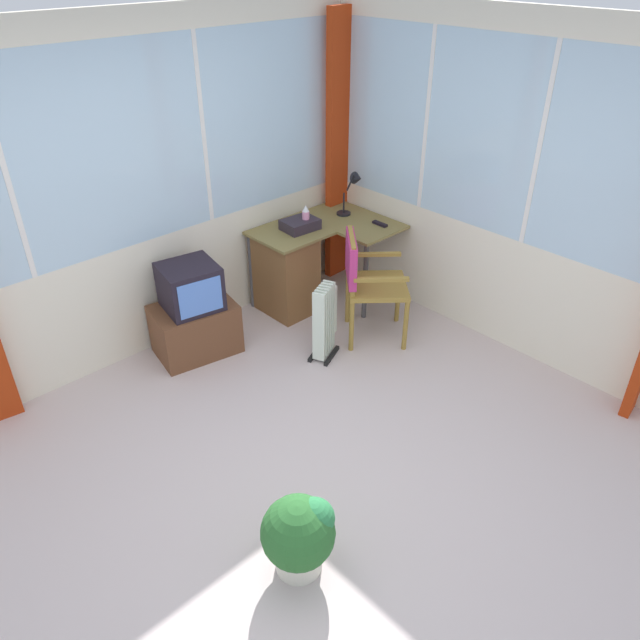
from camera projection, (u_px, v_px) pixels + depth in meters
name	position (u px, v px, depth m)	size (l,w,h in m)	color
ground	(311.00, 480.00, 3.87)	(5.37, 4.96, 0.06)	beige
north_window_panel	(122.00, 203.00, 4.42)	(4.37, 0.07, 2.54)	silver
east_window_panel	(531.00, 199.00, 4.47)	(0.07, 3.96, 2.54)	silver
curtain_corner	(338.00, 153.00, 5.57)	(0.27, 0.07, 2.44)	#AD3110
desk	(290.00, 268.00, 5.41)	(1.16, 0.91, 0.74)	olive
desk_lamp	(354.00, 187.00, 5.45)	(0.22, 0.19, 0.40)	black
tv_remote	(380.00, 224.00, 5.37)	(0.04, 0.15, 0.02)	black
spray_bottle	(306.00, 217.00, 5.25)	(0.06, 0.06, 0.22)	pink
paper_tray	(300.00, 224.00, 5.27)	(0.30, 0.23, 0.09)	#2C232D
wooden_armchair	(363.00, 273.00, 4.92)	(0.68, 0.68, 0.92)	olive
tv_on_stand	(194.00, 315.00, 4.85)	(0.71, 0.55, 0.79)	brown
space_heater	(325.00, 320.00, 4.82)	(0.33, 0.26, 0.64)	silver
potted_plant	(300.00, 533.00, 3.17)	(0.40, 0.40, 0.47)	beige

